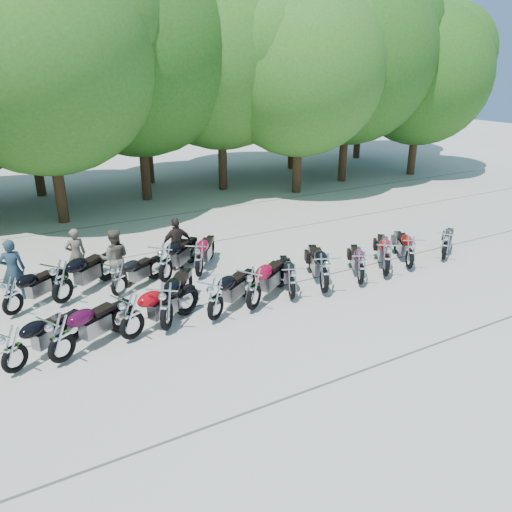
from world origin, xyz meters
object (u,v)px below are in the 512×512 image
motorcycle_5 (254,287)px  motorcycle_12 (11,295)px  motorcycle_6 (292,281)px  motorcycle_0 (13,348)px  motorcycle_1 (60,337)px  motorcycle_14 (119,278)px  rider_0 (13,270)px  motorcycle_3 (166,305)px  motorcycle_9 (387,257)px  motorcycle_15 (165,262)px  rider_1 (115,258)px  motorcycle_10 (410,252)px  rider_3 (76,254)px  motorcycle_7 (325,272)px  motorcycle_13 (61,281)px  motorcycle_11 (446,245)px  motorcycle_8 (361,267)px  motorcycle_4 (215,298)px  rider_2 (177,244)px  motorcycle_16 (199,258)px  motorcycle_2 (131,315)px

motorcycle_5 → motorcycle_12: (-5.49, 2.74, -0.08)m
motorcycle_6 → motorcycle_5: bearing=26.7°
motorcycle_0 → motorcycle_1: size_ratio=0.92×
motorcycle_14 → rider_0: (-2.50, 1.28, 0.28)m
motorcycle_3 → motorcycle_5: motorcycle_3 is taller
motorcycle_6 → motorcycle_9: bearing=-157.7°
motorcycle_15 → rider_1: size_ratio=1.43×
motorcycle_10 → rider_3: size_ratio=1.37×
motorcycle_6 → rider_1: (-3.91, 3.27, 0.28)m
motorcycle_3 → motorcycle_9: size_ratio=1.07×
motorcycle_6 → motorcycle_7: bearing=-163.9°
motorcycle_6 → motorcycle_3: bearing=23.5°
motorcycle_13 → motorcycle_11: bearing=-141.5°
motorcycle_6 → motorcycle_10: bearing=-156.0°
motorcycle_9 → motorcycle_13: motorcycle_13 is taller
motorcycle_8 → motorcycle_4: bearing=31.2°
motorcycle_13 → motorcycle_5: bearing=-161.3°
motorcycle_4 → motorcycle_12: 5.19m
motorcycle_9 → motorcycle_10: (1.07, 0.10, -0.04)m
motorcycle_9 → rider_2: size_ratio=1.40×
motorcycle_11 → motorcycle_13: (-11.43, 2.74, 0.14)m
motorcycle_6 → motorcycle_13: bearing=-2.7°
motorcycle_11 → motorcycle_12: (-12.66, 2.68, 0.03)m
motorcycle_5 → rider_2: 3.73m
motorcycle_3 → motorcycle_7: (4.54, -0.16, -0.03)m
motorcycle_10 → motorcycle_15: bearing=9.9°
motorcycle_15 → motorcycle_16: size_ratio=1.09×
rider_0 → motorcycle_7: bearing=161.0°
motorcycle_16 → rider_0: 5.07m
motorcycle_6 → motorcycle_9: (3.32, -0.09, 0.07)m
motorcycle_15 → rider_1: rider_1 is taller
motorcycle_2 → motorcycle_5: size_ratio=0.97×
motorcycle_5 → motorcycle_11: motorcycle_5 is taller
motorcycle_13 → motorcycle_16: bearing=-129.7°
motorcycle_4 → motorcycle_9: bearing=-123.4°
motorcycle_6 → motorcycle_8: 2.28m
motorcycle_4 → motorcycle_7: 3.31m
rider_2 → motorcycle_6: bearing=118.9°
motorcycle_8 → motorcycle_9: size_ratio=0.89×
motorcycle_7 → motorcycle_6: bearing=17.0°
motorcycle_2 → motorcycle_11: (10.35, -0.01, -0.10)m
motorcycle_7 → motorcycle_10: 3.40m
motorcycle_15 → motorcycle_16: 1.02m
motorcycle_3 → rider_0: 4.78m
motorcycle_3 → rider_0: bearing=-14.9°
motorcycle_1 → motorcycle_9: 9.30m
motorcycle_2 → motorcycle_6: bearing=-111.6°
motorcycle_14 → motorcycle_15: 1.45m
motorcycle_7 → motorcycle_16: 3.79m
motorcycle_15 → motorcycle_6: bearing=-179.3°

